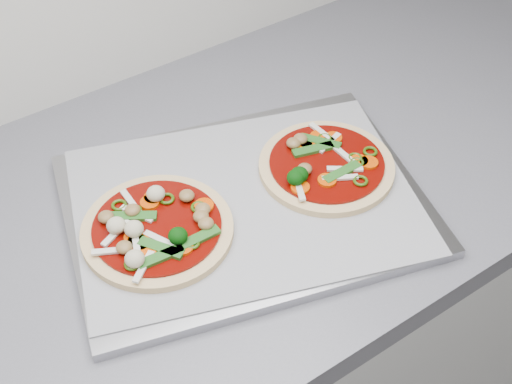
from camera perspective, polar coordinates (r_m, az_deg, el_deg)
base_cabinet at (r=1.35m, az=-0.19°, el=-13.19°), size 3.60×0.60×0.86m
countertop at (r=1.00m, az=-0.25°, el=0.60°), size 3.60×0.60×0.04m
baking_tray at (r=0.93m, az=-0.90°, el=-1.03°), size 0.53×0.45×0.01m
parchment at (r=0.93m, az=-0.91°, el=-0.66°), size 0.52×0.44×0.00m
pizza_left at (r=0.89m, az=-7.97°, el=-2.92°), size 0.26×0.26×0.03m
pizza_right at (r=0.97m, az=5.53°, el=2.18°), size 0.26×0.26×0.03m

